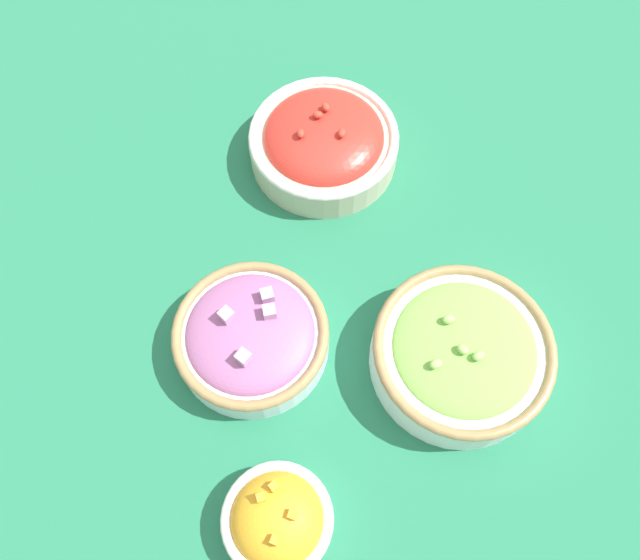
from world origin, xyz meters
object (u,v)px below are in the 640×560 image
bowl_squash (277,520)px  bowl_lettuce (461,353)px  bowl_red_onion (251,336)px  bowl_cherry_tomatoes (324,142)px

bowl_squash → bowl_lettuce: bearing=108.3°
bowl_red_onion → bowl_squash: (0.19, -0.04, -0.00)m
bowl_cherry_tomatoes → bowl_red_onion: bearing=-39.7°
bowl_cherry_tomatoes → bowl_squash: bearing=-28.4°
bowl_lettuce → bowl_cherry_tomatoes: bearing=-174.8°
bowl_squash → bowl_cherry_tomatoes: bearing=151.6°
bowl_cherry_tomatoes → bowl_squash: size_ratio=1.72×
bowl_cherry_tomatoes → bowl_squash: 0.46m
bowl_red_onion → bowl_squash: same height
bowl_cherry_tomatoes → bowl_squash: (0.40, -0.22, -0.01)m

